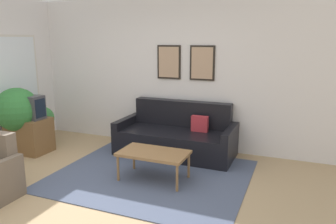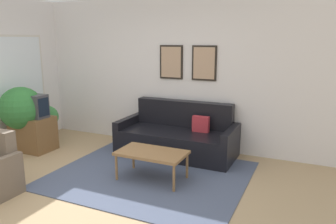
# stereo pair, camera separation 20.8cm
# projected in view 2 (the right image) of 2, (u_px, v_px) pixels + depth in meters

# --- Properties ---
(ground_plane) EXTENTS (16.00, 16.00, 0.00)m
(ground_plane) POSITION_uv_depth(u_px,v_px,m) (80.00, 200.00, 4.06)
(ground_plane) COLOR tan
(area_rug) EXTENTS (2.75, 2.30, 0.01)m
(area_rug) POSITION_uv_depth(u_px,v_px,m) (150.00, 175.00, 4.80)
(area_rug) COLOR #4C5670
(area_rug) RESTS_ON ground_plane
(wall_back) EXTENTS (8.00, 0.09, 2.70)m
(wall_back) POSITION_uv_depth(u_px,v_px,m) (166.00, 73.00, 6.01)
(wall_back) COLOR silver
(wall_back) RESTS_ON ground_plane
(couch) EXTENTS (2.00, 0.90, 0.89)m
(couch) POSITION_uv_depth(u_px,v_px,m) (178.00, 137.00, 5.65)
(couch) COLOR black
(couch) RESTS_ON ground_plane
(coffee_table) EXTENTS (0.96, 0.55, 0.42)m
(coffee_table) POSITION_uv_depth(u_px,v_px,m) (152.00, 154.00, 4.58)
(coffee_table) COLOR olive
(coffee_table) RESTS_ON ground_plane
(tv_stand) EXTENTS (0.69, 0.51, 0.61)m
(tv_stand) POSITION_uv_depth(u_px,v_px,m) (33.00, 133.00, 5.85)
(tv_stand) COLOR brown
(tv_stand) RESTS_ON ground_plane
(tv) EXTENTS (0.61, 0.28, 0.41)m
(tv) POSITION_uv_depth(u_px,v_px,m) (31.00, 106.00, 5.74)
(tv) COLOR #424247
(tv) RESTS_ON tv_stand
(potted_plant_tall) EXTENTS (0.75, 0.75, 1.15)m
(potted_plant_tall) POSITION_uv_depth(u_px,v_px,m) (22.00, 110.00, 5.71)
(potted_plant_tall) COLOR beige
(potted_plant_tall) RESTS_ON ground_plane
(potted_plant_by_window) EXTENTS (0.44, 0.44, 0.70)m
(potted_plant_by_window) POSITION_uv_depth(u_px,v_px,m) (47.00, 119.00, 6.35)
(potted_plant_by_window) COLOR beige
(potted_plant_by_window) RESTS_ON ground_plane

